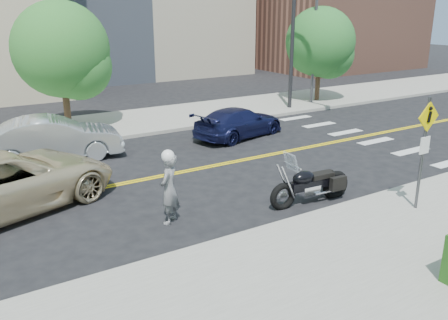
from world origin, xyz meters
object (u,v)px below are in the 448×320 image
motorcycle (311,176)px  parked_car_silver (53,139)px  suv (4,182)px  parked_car_blue (239,122)px  motorcyclist (169,187)px  pedestrian_sign (424,143)px

motorcycle → parked_car_silver: size_ratio=0.54×
suv → parked_car_blue: size_ratio=1.39×
motorcycle → parked_car_silver: (-5.16, 7.94, 0.00)m
motorcyclist → motorcycle: (3.94, -0.93, -0.18)m
parked_car_silver → parked_car_blue: size_ratio=1.10×
pedestrian_sign → suv: 11.10m
parked_car_silver → parked_car_blue: 7.49m
pedestrian_sign → parked_car_blue: bearing=87.7°
suv → parked_car_silver: bearing=-48.2°
suv → parked_car_blue: 10.15m
motorcycle → parked_car_silver: bearing=126.6°
motorcycle → suv: (-7.37, 3.93, 0.06)m
motorcycle → suv: 8.35m
motorcyclist → motorcycle: size_ratio=0.75×
motorcyclist → parked_car_blue: bearing=-176.3°
pedestrian_sign → motorcycle: (-1.91, 2.06, -1.18)m
parked_car_blue → motorcycle: bearing=148.5°
pedestrian_sign → parked_car_silver: pedestrian_sign is taller
parked_car_blue → pedestrian_sign: bearing=164.0°
suv → parked_car_silver: 4.59m
motorcycle → parked_car_silver: parked_car_silver is taller
parked_car_blue → motorcyclist: bearing=120.9°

